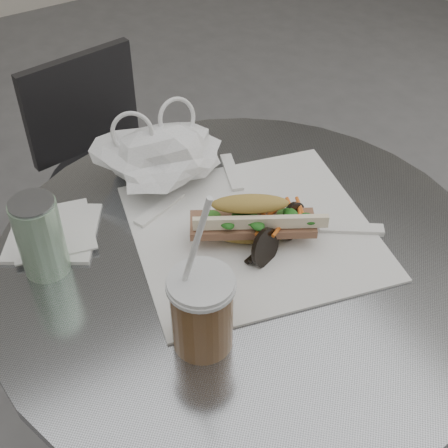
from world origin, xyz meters
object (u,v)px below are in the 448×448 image
banh_mi (251,220)px  iced_coffee (202,311)px  sunglasses (277,236)px  drink_can (40,237)px  cafe_table (240,363)px  chair_far (123,214)px

banh_mi → iced_coffee: size_ratio=0.97×
sunglasses → drink_can: bearing=135.4°
cafe_table → chair_far: cafe_table is taller
banh_mi → drink_can: size_ratio=1.92×
cafe_table → drink_can: size_ratio=6.03×
cafe_table → banh_mi: banh_mi is taller
banh_mi → sunglasses: bearing=-24.4°
cafe_table → drink_can: 0.44m
cafe_table → chair_far: size_ratio=1.06×
banh_mi → sunglasses: 0.05m
cafe_table → iced_coffee: (-0.13, -0.10, 0.33)m
cafe_table → sunglasses: bearing=-12.6°
chair_far → drink_can: drink_can is taller
cafe_table → sunglasses: (0.05, -0.01, 0.30)m
cafe_table → banh_mi: size_ratio=3.14×
chair_far → banh_mi: banh_mi is taller
banh_mi → drink_can: (-0.29, 0.11, 0.02)m
iced_coffee → drink_can: size_ratio=1.98×
banh_mi → sunglasses: banh_mi is taller
cafe_table → drink_can: (-0.26, 0.13, 0.34)m
cafe_table → sunglasses: 0.30m
cafe_table → iced_coffee: iced_coffee is taller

